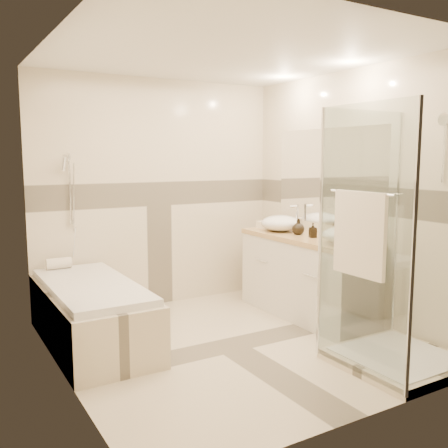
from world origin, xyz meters
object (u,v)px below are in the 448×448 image
vanity (306,276)px  shower_enclosure (382,304)px  vessel_sink_near (281,223)px  vessel_sink_far (343,235)px  amenity_bottle_a (313,230)px  bathtub (92,311)px  amenity_bottle_b (298,227)px

vanity → shower_enclosure: 1.31m
shower_enclosure → vessel_sink_near: size_ratio=4.71×
shower_enclosure → vessel_sink_far: shower_enclosure is taller
vessel_sink_far → amenity_bottle_a: 0.43m
vanity → amenity_bottle_a: bearing=-100.4°
bathtub → amenity_bottle_b: bearing=-6.1°
vanity → amenity_bottle_b: 0.52m
vanity → amenity_bottle_b: size_ratio=9.66×
vessel_sink_far → amenity_bottle_b: (0.00, 0.66, 0.00)m
vessel_sink_near → amenity_bottle_a: bearing=-90.0°
bathtub → shower_enclosure: (1.86, -1.62, 0.20)m
vanity → shower_enclosure: size_ratio=0.79×
bathtub → vanity: bearing=-9.2°
bathtub → vessel_sink_far: vessel_sink_far is taller
vessel_sink_far → bathtub: bearing=157.3°
shower_enclosure → amenity_bottle_a: size_ratio=13.65×
vanity → amenity_bottle_b: (-0.02, 0.12, 0.51)m
shower_enclosure → amenity_bottle_b: bearing=78.9°
vessel_sink_near → amenity_bottle_b: (0.00, -0.30, -0.00)m
shower_enclosure → amenity_bottle_a: 1.27m
vessel_sink_near → vanity: bearing=-87.3°
amenity_bottle_a → amenity_bottle_b: amenity_bottle_b is taller
vessel_sink_near → vessel_sink_far: vessel_sink_near is taller
vanity → vessel_sink_near: size_ratio=3.74×
amenity_bottle_a → amenity_bottle_b: bearing=90.0°
bathtub → vanity: vanity is taller
bathtub → amenity_bottle_b: 2.23m
bathtub → amenity_bottle_a: amenity_bottle_a is taller
vanity → vessel_sink_far: vessel_sink_far is taller
vessel_sink_near → vessel_sink_far: (0.00, -0.96, -0.01)m
amenity_bottle_a → amenity_bottle_b: size_ratio=0.89×
amenity_bottle_b → vessel_sink_far: bearing=-90.0°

